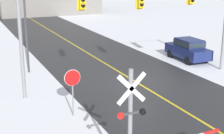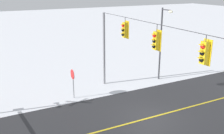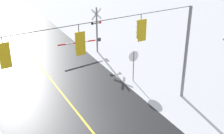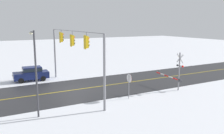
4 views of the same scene
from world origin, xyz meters
The scene contains 6 objects.
ground_plane centered at (0.00, 0.00, 0.00)m, with size 160.00×160.00×0.00m, color white.
road_asphalt centered at (0.00, 6.00, 0.00)m, with size 9.00×80.00×0.01m, color #28282B.
lane_centre_line centered at (0.00, 6.00, 0.01)m, with size 0.14×72.00×0.01m, color gold.
signal_span centered at (0.12, -0.01, 4.25)m, with size 14.20×0.47×6.22m.
stop_sign centered at (-5.28, -3.45, 1.71)m, with size 0.80×0.09×2.35m.
streetlamp_near centered at (-5.59, 5.02, 3.92)m, with size 1.39×0.28×6.50m.
Camera 2 is at (12.54, -9.24, 8.42)m, focal length 41.84 mm.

